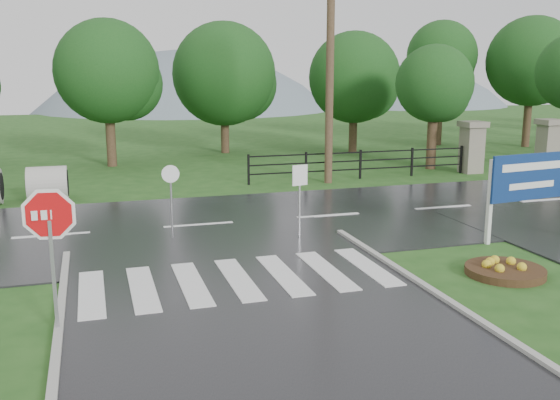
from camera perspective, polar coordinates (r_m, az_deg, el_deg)
name	(u,v)px	position (r m, az deg, el deg)	size (l,w,h in m)	color
ground	(321,397)	(9.03, 3.80, -17.52)	(120.00, 120.00, 0.00)	#224D19
main_road	(199,226)	(18.13, -7.45, -2.39)	(90.00, 8.00, 0.04)	black
crosswalk	(238,279)	(13.40, -3.83, -7.20)	(6.50, 2.80, 0.02)	silver
pillar_west	(472,146)	(28.40, 17.13, 4.75)	(1.00, 1.00, 2.24)	gray
pillar_east	(548,143)	(30.81, 23.34, 4.82)	(1.00, 1.00, 2.24)	gray
fence_west	(360,161)	(25.90, 7.37, 3.53)	(9.58, 0.08, 1.20)	black
hills	(153,242)	(75.32, -11.56, -3.77)	(102.00, 48.00, 48.00)	slate
treeline	(171,159)	(31.89, -9.91, 3.69)	(83.20, 5.20, 10.00)	#133D14
stop_sign	(50,227)	(10.98, -20.30, -2.37)	(1.19, 0.18, 2.69)	#939399
estate_billboard	(531,181)	(17.43, 21.99, 1.61)	(2.63, 0.42, 2.32)	silver
flower_bed	(505,269)	(14.63, 19.89, -5.98)	(1.72, 1.72, 0.34)	#332111
reg_sign_small	(300,186)	(16.32, 1.82, 1.26)	(0.44, 0.11, 2.00)	#939399
reg_sign_round	(171,192)	(16.58, -9.93, 0.74)	(0.46, 0.08, 1.99)	#939399
utility_pole_east	(330,63)	(24.55, 4.60, 12.42)	(1.62, 0.49, 9.23)	#473523
entrance_tree_left	(434,84)	(28.90, 13.94, 10.23)	(3.43, 3.43, 5.54)	#3D2B1C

